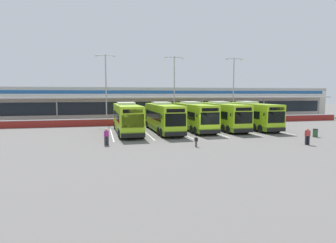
% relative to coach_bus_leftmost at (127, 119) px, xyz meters
% --- Properties ---
extents(ground_plane, '(200.00, 200.00, 0.00)m').
position_rel_coach_bus_leftmost_xyz_m(ground_plane, '(8.61, -5.82, -1.79)').
color(ground_plane, '#605E5B').
extents(terminal_building, '(70.00, 13.00, 6.00)m').
position_rel_coach_bus_leftmost_xyz_m(terminal_building, '(8.61, 21.08, 1.23)').
color(terminal_building, beige).
rests_on(terminal_building, ground).
extents(red_barrier_wall, '(60.00, 0.40, 1.10)m').
position_rel_coach_bus_leftmost_xyz_m(red_barrier_wall, '(8.61, 8.68, -1.23)').
color(red_barrier_wall, maroon).
rests_on(red_barrier_wall, ground).
extents(coach_bus_leftmost, '(2.99, 12.18, 3.78)m').
position_rel_coach_bus_leftmost_xyz_m(coach_bus_leftmost, '(0.00, 0.00, 0.00)').
color(coach_bus_leftmost, '#9ED11E').
rests_on(coach_bus_leftmost, ground).
extents(coach_bus_left_centre, '(2.99, 12.18, 3.78)m').
position_rel_coach_bus_leftmost_xyz_m(coach_bus_left_centre, '(4.56, 0.08, 0.00)').
color(coach_bus_left_centre, '#9ED11E').
rests_on(coach_bus_left_centre, ground).
extents(coach_bus_centre, '(2.99, 12.18, 3.78)m').
position_rel_coach_bus_leftmost_xyz_m(coach_bus_centre, '(8.83, 0.96, 0.00)').
color(coach_bus_centre, '#9ED11E').
rests_on(coach_bus_centre, ground).
extents(coach_bus_right_centre, '(2.99, 12.18, 3.78)m').
position_rel_coach_bus_leftmost_xyz_m(coach_bus_right_centre, '(13.00, 1.01, 0.00)').
color(coach_bus_right_centre, '#9ED11E').
rests_on(coach_bus_right_centre, ground).
extents(coach_bus_rightmost, '(2.99, 12.18, 3.78)m').
position_rel_coach_bus_leftmost_xyz_m(coach_bus_rightmost, '(17.22, 0.84, 0.00)').
color(coach_bus_rightmost, '#9ED11E').
rests_on(coach_bus_rightmost, ground).
extents(bay_stripe_far_west, '(0.14, 13.00, 0.01)m').
position_rel_coach_bus_leftmost_xyz_m(bay_stripe_far_west, '(-1.89, 0.18, -1.78)').
color(bay_stripe_far_west, silver).
rests_on(bay_stripe_far_west, ground).
extents(bay_stripe_west, '(0.14, 13.00, 0.01)m').
position_rel_coach_bus_leftmost_xyz_m(bay_stripe_west, '(2.31, 0.18, -1.78)').
color(bay_stripe_west, silver).
rests_on(bay_stripe_west, ground).
extents(bay_stripe_mid_west, '(0.14, 13.00, 0.01)m').
position_rel_coach_bus_leftmost_xyz_m(bay_stripe_mid_west, '(6.51, 0.18, -1.78)').
color(bay_stripe_mid_west, silver).
rests_on(bay_stripe_mid_west, ground).
extents(bay_stripe_centre, '(0.14, 13.00, 0.01)m').
position_rel_coach_bus_leftmost_xyz_m(bay_stripe_centre, '(10.71, 0.18, -1.78)').
color(bay_stripe_centre, silver).
rests_on(bay_stripe_centre, ground).
extents(bay_stripe_mid_east, '(0.14, 13.00, 0.01)m').
position_rel_coach_bus_leftmost_xyz_m(bay_stripe_mid_east, '(14.91, 0.18, -1.78)').
color(bay_stripe_mid_east, silver).
rests_on(bay_stripe_mid_east, ground).
extents(bay_stripe_east, '(0.14, 13.00, 0.01)m').
position_rel_coach_bus_leftmost_xyz_m(bay_stripe_east, '(19.11, 0.18, -1.78)').
color(bay_stripe_east, silver).
rests_on(bay_stripe_east, ground).
extents(pedestrian_in_dark_coat, '(0.46, 0.43, 1.62)m').
position_rel_coach_bus_leftmost_xyz_m(pedestrian_in_dark_coat, '(-2.65, -8.02, -0.91)').
color(pedestrian_in_dark_coat, '#33333D').
rests_on(pedestrian_in_dark_coat, ground).
extents(pedestrian_child, '(0.27, 0.28, 1.00)m').
position_rel_coach_bus_leftmost_xyz_m(pedestrian_child, '(5.30, -10.72, -1.24)').
color(pedestrian_child, '#4C4238').
rests_on(pedestrian_child, ground).
extents(pedestrian_near_bin, '(0.54, 0.34, 1.62)m').
position_rel_coach_bus_leftmost_xyz_m(pedestrian_near_bin, '(15.92, -12.16, -0.91)').
color(pedestrian_near_bin, black).
rests_on(pedestrian_near_bin, ground).
extents(lamp_post_west, '(3.24, 0.28, 11.00)m').
position_rel_coach_bus_leftmost_xyz_m(lamp_post_west, '(-2.23, 11.36, 4.50)').
color(lamp_post_west, '#9E9EA3').
rests_on(lamp_post_west, ground).
extents(lamp_post_centre, '(3.24, 0.28, 11.00)m').
position_rel_coach_bus_leftmost_xyz_m(lamp_post_centre, '(8.92, 11.12, 4.50)').
color(lamp_post_centre, '#9E9EA3').
rests_on(lamp_post_centre, ground).
extents(lamp_post_east, '(3.24, 0.28, 11.00)m').
position_rel_coach_bus_leftmost_xyz_m(lamp_post_east, '(19.38, 10.56, 4.50)').
color(lamp_post_east, '#9E9EA3').
rests_on(lamp_post_east, ground).
extents(litter_bin, '(0.54, 0.54, 0.93)m').
position_rel_coach_bus_leftmost_xyz_m(litter_bin, '(20.26, -8.15, -1.32)').
color(litter_bin, '#2D5133').
rests_on(litter_bin, ground).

